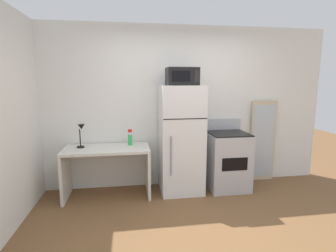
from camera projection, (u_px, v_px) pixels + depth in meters
The scene contains 9 objects.
ground_plane at pixel (206, 239), 2.86m from camera, with size 12.00×12.00×0.00m, color brown.
wall_back_white at pixel (178, 107), 4.30m from camera, with size 5.00×0.10×2.60m, color white.
desk at pixel (107, 162), 3.90m from camera, with size 1.26×0.61×0.75m.
desk_lamp at pixel (81, 132), 3.82m from camera, with size 0.14×0.12×0.35m.
spray_bottle at pixel (130, 139), 4.00m from camera, with size 0.06×0.06×0.25m.
refrigerator at pixel (181, 140), 4.03m from camera, with size 0.65×0.61×1.66m.
microwave at pixel (182, 77), 3.84m from camera, with size 0.46×0.35×0.26m.
oven_range at pixel (227, 160), 4.20m from camera, with size 0.63×0.61×1.10m.
leaning_mirror at pixel (263, 141), 4.52m from camera, with size 0.44×0.03×1.40m.
Camera 1 is at (-0.81, -2.52, 1.72)m, focal length 27.80 mm.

